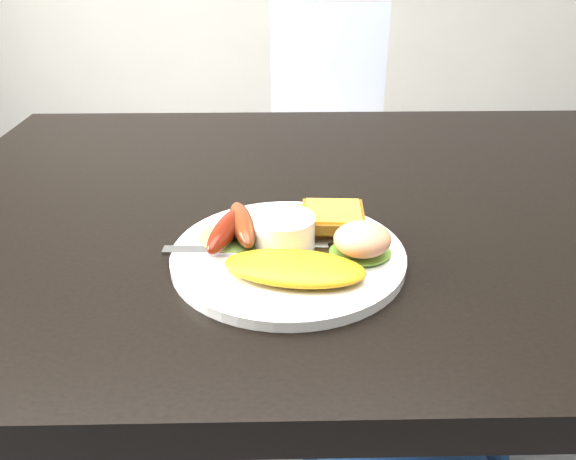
{
  "coord_description": "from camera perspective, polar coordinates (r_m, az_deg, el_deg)",
  "views": [
    {
      "loc": [
        -0.12,
        -0.7,
        1.06
      ],
      "look_at": [
        -0.11,
        -0.16,
        0.78
      ],
      "focal_mm": 35.0,
      "sensor_mm": 36.0,
      "label": 1
    }
  ],
  "objects": [
    {
      "name": "toast_b",
      "position": [
        0.64,
        4.6,
        1.36
      ],
      "size": [
        0.07,
        0.07,
        0.01
      ],
      "primitive_type": "cube",
      "rotation": [
        0.0,
        0.0,
        -0.06
      ],
      "color": "brown",
      "rests_on": "toast_a"
    },
    {
      "name": "person",
      "position": [
        1.22,
        13.4,
        14.02
      ],
      "size": [
        0.62,
        0.46,
        1.58
      ],
      "primitive_type": "imported",
      "rotation": [
        0.0,
        0.0,
        2.99
      ],
      "color": "navy",
      "rests_on": "ground"
    },
    {
      "name": "toast_a",
      "position": [
        0.65,
        1.67,
        0.91
      ],
      "size": [
        0.07,
        0.07,
        0.01
      ],
      "primitive_type": "cube",
      "rotation": [
        0.0,
        0.0,
        0.09
      ],
      "color": "brown",
      "rests_on": "plate"
    },
    {
      "name": "ramekin",
      "position": [
        0.6,
        -0.37,
        -0.31
      ],
      "size": [
        0.08,
        0.08,
        0.04
      ],
      "primitive_type": "cylinder",
      "rotation": [
        0.0,
        0.0,
        -0.28
      ],
      "color": "white",
      "rests_on": "plate"
    },
    {
      "name": "plate",
      "position": [
        0.61,
        0.02,
        -2.61
      ],
      "size": [
        0.25,
        0.25,
        0.01
      ],
      "primitive_type": "cylinder",
      "color": "white",
      "rests_on": "dining_table"
    },
    {
      "name": "fork",
      "position": [
        0.6,
        -4.32,
        -2.19
      ],
      "size": [
        0.18,
        0.02,
        0.0
      ],
      "primitive_type": "cube",
      "rotation": [
        0.0,
        0.0,
        -0.05
      ],
      "color": "#ADAFB7",
      "rests_on": "plate"
    },
    {
      "name": "omelette",
      "position": [
        0.56,
        0.65,
        -3.87
      ],
      "size": [
        0.15,
        0.09,
        0.02
      ],
      "primitive_type": "ellipsoid",
      "rotation": [
        0.0,
        0.0,
        -0.18
      ],
      "color": "gold",
      "rests_on": "plate"
    },
    {
      "name": "lettuce_right",
      "position": [
        0.6,
        7.32,
        -2.2
      ],
      "size": [
        0.07,
        0.07,
        0.01
      ],
      "primitive_type": "ellipsoid",
      "rotation": [
        0.0,
        0.0,
        0.1
      ],
      "color": "#5C9335",
      "rests_on": "plate"
    },
    {
      "name": "lettuce_left",
      "position": [
        0.63,
        -5.72,
        -0.73
      ],
      "size": [
        0.1,
        0.09,
        0.01
      ],
      "primitive_type": "ellipsoid",
      "rotation": [
        0.0,
        0.0,
        -0.4
      ],
      "color": "#4A882A",
      "rests_on": "plate"
    },
    {
      "name": "sausage_b",
      "position": [
        0.62,
        -4.69,
        0.64
      ],
      "size": [
        0.04,
        0.11,
        0.03
      ],
      "primitive_type": "ellipsoid",
      "rotation": [
        0.0,
        0.0,
        0.2
      ],
      "color": "#642F15",
      "rests_on": "lettuce_left"
    },
    {
      "name": "dining_chair",
      "position": [
        1.77,
        4.3,
        7.44
      ],
      "size": [
        0.39,
        0.39,
        0.04
      ],
      "primitive_type": "cube",
      "rotation": [
        0.0,
        0.0,
        -0.08
      ],
      "color": "tan",
      "rests_on": "ground"
    },
    {
      "name": "dining_table",
      "position": [
        0.78,
        7.64,
        2.27
      ],
      "size": [
        1.2,
        0.8,
        0.04
      ],
      "primitive_type": "cube",
      "color": "black",
      "rests_on": "ground"
    },
    {
      "name": "potato_salad",
      "position": [
        0.58,
        7.57,
        -0.93
      ],
      "size": [
        0.08,
        0.07,
        0.03
      ],
      "primitive_type": "ellipsoid",
      "rotation": [
        0.0,
        0.0,
        0.35
      ],
      "color": "beige",
      "rests_on": "lettuce_right"
    },
    {
      "name": "sausage_a",
      "position": [
        0.61,
        -6.28,
        0.04
      ],
      "size": [
        0.05,
        0.1,
        0.02
      ],
      "primitive_type": "ellipsoid",
      "rotation": [
        0.0,
        0.0,
        -0.26
      ],
      "color": "#6B1104",
      "rests_on": "lettuce_left"
    }
  ]
}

